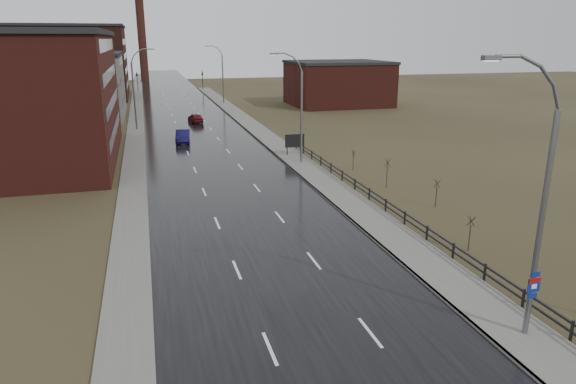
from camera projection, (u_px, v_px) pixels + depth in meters
road at (195, 130)px, 73.98m from camera, size 14.00×300.00×0.06m
sidewalk_right at (302, 165)px, 53.08m from camera, size 3.20×180.00×0.18m
curb_right at (288, 166)px, 52.69m from camera, size 0.16×180.00×0.18m
sidewalk_left at (135, 132)px, 71.87m from camera, size 2.40×260.00×0.12m
warehouse_near at (0, 98)px, 52.83m from camera, size 22.44×28.56×13.50m
warehouse_mid at (72, 85)px, 84.49m from camera, size 16.32×20.40×10.50m
warehouse_far at (63, 62)px, 110.19m from camera, size 26.52×24.48×15.50m
building_right at (338, 83)px, 100.83m from camera, size 18.36×16.32×8.50m
smokestack at (141, 29)px, 151.10m from camera, size 2.70×2.70×30.70m
streetlight_main at (537, 207)px, 20.86m from camera, size 3.91×0.29×12.11m
streetlight_right_mid at (299, 108)px, 52.33m from camera, size 3.36×0.28×11.35m
streetlight_left at (136, 89)px, 72.19m from camera, size 3.36×0.28×11.35m
streetlight_right_far at (221, 74)px, 102.18m from camera, size 3.36×0.28×11.35m
guardrail at (390, 207)px, 37.93m from camera, size 0.10×53.05×1.10m
shrub_c at (470, 232)px, 31.49m from camera, size 0.54×0.57×2.28m
shrub_d at (436, 193)px, 39.72m from camera, size 0.53×0.56×2.24m
shrub_e at (387, 172)px, 44.80m from camera, size 0.63×0.67×2.68m
shrub_f at (353, 159)px, 51.08m from camera, size 0.49×0.52×2.06m
billboard at (295, 141)px, 56.91m from camera, size 2.22×0.17×2.51m
traffic_light_left at (137, 73)px, 126.01m from camera, size 0.58×2.73×5.30m
traffic_light_right at (202, 72)px, 130.11m from camera, size 0.58×2.73×5.30m
car_near at (183, 137)px, 64.64m from camera, size 2.16×4.95×1.58m
car_far at (196, 118)px, 79.83m from camera, size 2.34×4.58×1.49m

